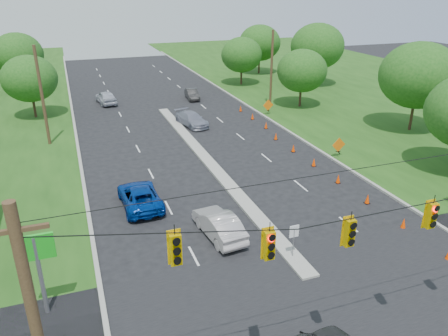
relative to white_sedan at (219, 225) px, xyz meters
name	(u,v)px	position (x,y,z in m)	size (l,w,h in m)	color
ground	(359,335)	(3.00, -9.56, -0.76)	(160.00, 160.00, 0.00)	black
cross_street	(359,335)	(3.00, -9.56, -0.76)	(160.00, 14.00, 0.02)	black
curb_left	(77,141)	(-7.10, 20.44, -0.76)	(0.25, 110.00, 0.16)	gray
curb_right	(270,120)	(13.10, 20.44, -0.76)	(0.25, 110.00, 0.16)	gray
median	(207,161)	(3.00, 11.44, -0.76)	(1.00, 34.00, 0.18)	gray
median_sign	(294,235)	(3.00, -3.56, 0.70)	(0.55, 0.06, 2.05)	gray
signal_span	(392,249)	(2.94, -10.56, 4.21)	(25.60, 0.32, 9.00)	#422D1C
utility_pole_far_left	(42,97)	(-9.50, 20.44, 3.74)	(0.28, 0.28, 9.00)	#422D1C
utility_pole_far_right	(271,70)	(15.50, 25.44, 3.74)	(0.28, 0.28, 9.00)	#422D1C
cone_1	(404,223)	(10.86, -3.06, -0.41)	(0.32, 0.32, 0.70)	#FF3E00
cone_2	(368,199)	(10.86, 0.44, -0.41)	(0.32, 0.32, 0.70)	#FF3E00
cone_3	(338,179)	(10.86, 3.94, -0.41)	(0.32, 0.32, 0.70)	#FF3E00
cone_4	(314,162)	(10.86, 7.44, -0.41)	(0.32, 0.32, 0.70)	#FF3E00
cone_5	(293,148)	(10.86, 10.94, -0.41)	(0.32, 0.32, 0.70)	#FF3E00
cone_6	(276,136)	(10.86, 14.44, -0.41)	(0.32, 0.32, 0.70)	#FF3E00
cone_7	(266,125)	(11.46, 17.94, -0.41)	(0.32, 0.32, 0.70)	#FF3E00
cone_8	(253,116)	(11.46, 21.44, -0.41)	(0.32, 0.32, 0.70)	#FF3E00
cone_9	(241,108)	(11.46, 24.94, -0.41)	(0.32, 0.32, 0.70)	#FF3E00
work_sign_1	(339,145)	(13.80, 8.44, 0.33)	(1.27, 0.58, 1.37)	black
work_sign_2	(268,106)	(13.80, 22.44, 0.33)	(1.27, 0.58, 1.37)	black
tree_5	(29,79)	(-11.00, 30.44, 3.58)	(5.88, 5.88, 6.86)	black
tree_6	(18,54)	(-13.00, 45.44, 4.20)	(6.72, 6.72, 7.84)	black
tree_8	(419,75)	(25.00, 12.44, 4.82)	(7.56, 7.56, 8.82)	black
tree_9	(302,71)	(19.00, 24.44, 3.58)	(5.88, 5.88, 6.86)	black
tree_10	(317,46)	(27.00, 34.44, 4.82)	(7.56, 7.56, 8.82)	black
tree_11	(260,43)	(23.00, 45.44, 4.20)	(6.72, 6.72, 7.84)	black
tree_12	(242,55)	(17.00, 38.44, 3.58)	(5.88, 5.88, 6.86)	black
white_sedan	(219,225)	(0.00, 0.00, 0.00)	(1.61, 4.61, 1.52)	#BEB4B3
blue_pickup	(140,196)	(-3.71, 5.38, -0.03)	(2.42, 5.25, 1.46)	navy
silver_car_far	(192,119)	(4.55, 21.54, -0.06)	(1.97, 4.84, 1.40)	gray
silver_car_oncoming	(106,97)	(-2.93, 33.90, 0.04)	(1.90, 4.71, 1.61)	#B2B4C3
dark_car_receding	(192,94)	(7.75, 32.50, -0.11)	(1.36, 3.91, 1.29)	#252424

